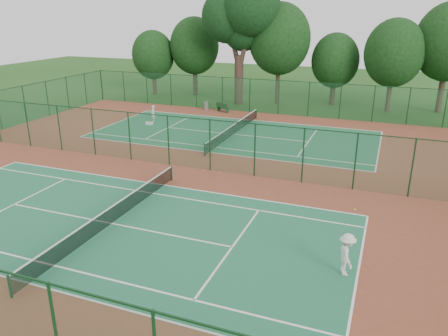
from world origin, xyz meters
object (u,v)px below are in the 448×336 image
Objects in this scene: player_far at (153,114)px; kit_bag at (149,123)px; big_tree at (241,16)px; trash_bin at (206,106)px; player_near at (347,254)px; bench at (222,107)px.

player_far is 1.38m from kit_bag.
big_tree reaches higher than player_far.
player_far reaches higher than trash_bin.
kit_bag is (-19.96, 18.68, -0.78)m from player_near.
kit_bag is (-4.39, -7.60, -0.38)m from bench.
bench is at bearing 57.38° from kit_bag.
player_near is 0.13× the size of big_tree.
bench is (-15.57, 26.28, -0.40)m from player_near.
player_near reaches higher than bench.
trash_bin reaches higher than kit_bag.
big_tree reaches higher than kit_bag.
player_far is 7.16m from trash_bin.
big_tree reaches higher than trash_bin.
bench reaches higher than kit_bag.
kit_bag is (0.24, -1.19, -0.66)m from player_far.
big_tree is (4.66, 12.43, 9.39)m from kit_bag.
player_near is at bearing -45.70° from kit_bag.
big_tree is at bearing 140.66° from player_far.
player_far is at bearing 98.92° from kit_bag.
big_tree is at bearing 111.01° from bench.
kit_bag is at bearing -110.53° from big_tree.
big_tree reaches higher than player_near.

